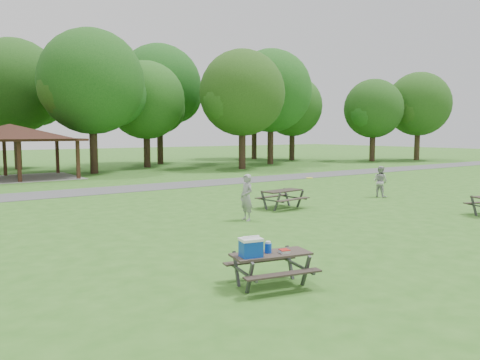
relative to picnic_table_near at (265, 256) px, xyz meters
name	(u,v)px	position (x,y,z in m)	size (l,w,h in m)	color
ground	(287,233)	(3.85, 3.71, -0.66)	(160.00, 160.00, 0.00)	#2F661D
asphalt_path	(123,189)	(3.85, 17.71, -0.65)	(120.00, 3.20, 0.02)	#4C4C4E
pavilion	(10,134)	(-0.15, 27.71, 2.40)	(8.60, 7.01, 3.76)	#3C2816
tree_row_e	(93,85)	(5.95, 28.73, 6.12)	(8.40, 8.00, 11.02)	black
tree_row_f	(147,103)	(11.93, 32.23, 5.18)	(7.35, 7.00, 9.55)	black
tree_row_g	(243,96)	(17.94, 25.73, 5.67)	(7.77, 7.40, 10.25)	black
tree_row_h	(271,93)	(23.95, 29.23, 6.37)	(8.61, 8.20, 11.37)	#312016
tree_row_i	(293,108)	(29.93, 32.73, 5.25)	(7.14, 6.80, 9.52)	black
tree_row_j	(374,110)	(35.93, 26.23, 4.90)	(6.72, 6.40, 8.96)	#2F1F15
tree_deep_b	(16,89)	(1.95, 36.73, 6.23)	(8.40, 8.00, 11.13)	#312015
tree_deep_c	(160,89)	(14.95, 35.73, 6.78)	(8.82, 8.40, 11.90)	black
tree_deep_d	(255,100)	(27.95, 37.23, 6.37)	(8.40, 8.00, 11.27)	black
tree_flank_right	(419,106)	(41.94, 24.73, 5.49)	(7.56, 7.20, 9.97)	#312316
picnic_table_near	(265,256)	(0.00, 0.00, 0.00)	(1.90, 1.65, 1.15)	#322924
picnic_table_middle	(282,195)	(6.86, 7.47, -0.07)	(1.99, 1.67, 0.80)	black
frisbee_in_flight	(310,178)	(7.58, 6.59, 0.66)	(0.33, 0.33, 0.02)	yellow
frisbee_thrower	(247,197)	(4.02, 6.14, 0.19)	(0.62, 0.40, 1.69)	gray
frisbee_catcher	(380,182)	(13.05, 7.30, 0.11)	(0.75, 0.58, 1.54)	#A9A9AB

